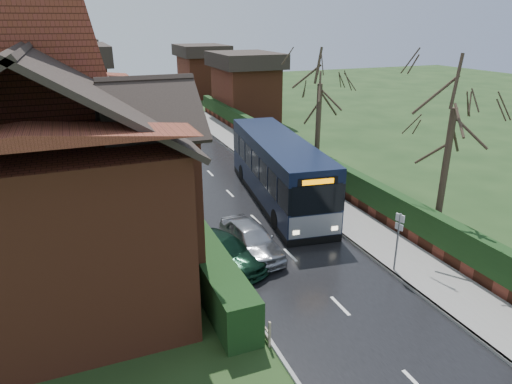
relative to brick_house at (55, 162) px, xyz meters
name	(u,v)px	position (x,y,z in m)	size (l,w,h in m)	color
ground	(313,278)	(8.73, -4.78, -4.38)	(140.00, 140.00, 0.00)	#2F4B20
road	(230,194)	(8.73, 5.22, -4.37)	(6.00, 100.00, 0.02)	black
pavement	(296,183)	(12.98, 5.22, -4.31)	(2.50, 100.00, 0.14)	slate
kerb_right	(278,186)	(11.78, 5.22, -4.31)	(0.12, 100.00, 0.14)	gray
kerb_left	(178,200)	(5.68, 5.22, -4.33)	(0.12, 100.00, 0.10)	gray
front_hedge	(183,225)	(4.83, 0.22, -3.58)	(1.20, 16.00, 1.60)	black
picket_fence	(200,230)	(5.58, 0.22, -3.93)	(0.10, 16.00, 0.90)	#9A8D68
right_wall_hedge	(319,166)	(14.53, 5.22, -3.36)	(0.60, 50.00, 1.80)	brown
brick_house	(55,162)	(0.00, 0.00, 0.00)	(9.30, 14.60, 10.30)	brown
bus	(278,170)	(10.93, 3.32, -2.65)	(4.11, 11.71, 3.48)	black
car_silver	(251,239)	(7.23, -1.99, -3.67)	(1.67, 4.14, 1.41)	#AEAFB3
car_green	(223,251)	(5.83, -2.42, -3.75)	(1.75, 4.31, 1.25)	black
car_distant	(153,102)	(9.45, 34.48, -3.64)	(1.55, 4.44, 1.46)	black
bus_stop_sign	(398,234)	(11.93, -5.59, -2.68)	(0.14, 0.39, 2.57)	slate
tree_right_near	(456,98)	(15.34, -4.08, 2.13)	(4.04, 4.04, 8.71)	#34281F
tree_right_far	(320,77)	(14.79, 5.97, 1.93)	(4.37, 4.37, 8.44)	#352B1F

